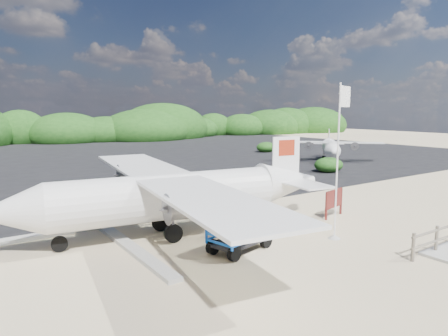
% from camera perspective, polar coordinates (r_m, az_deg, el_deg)
% --- Properties ---
extents(ground, '(160.00, 160.00, 0.00)m').
position_cam_1_polar(ground, '(16.34, 4.10, -10.04)').
color(ground, beige).
extents(asphalt_apron, '(90.00, 50.00, 0.04)m').
position_cam_1_polar(asphalt_apron, '(43.51, -21.32, 0.97)').
color(asphalt_apron, '#B2B2B2').
rests_on(asphalt_apron, ground).
extents(vegetation_band, '(124.00, 8.00, 4.40)m').
position_cam_1_polar(vegetation_band, '(68.00, -26.18, 3.14)').
color(vegetation_band, '#B2B2B2').
rests_on(vegetation_band, ground).
extents(baggage_cart, '(2.86, 2.05, 1.29)m').
position_cam_1_polar(baggage_cart, '(15.01, 2.30, -11.72)').
color(baggage_cart, blue).
rests_on(baggage_cart, ground).
extents(flagpole, '(1.34, 0.92, 6.17)m').
position_cam_1_polar(flagpole, '(16.92, 15.46, -9.68)').
color(flagpole, white).
rests_on(flagpole, ground).
extents(signboard, '(1.67, 0.53, 1.38)m').
position_cam_1_polar(signboard, '(20.16, 15.35, -6.75)').
color(signboard, maroon).
rests_on(signboard, ground).
extents(crew_a, '(0.68, 0.56, 1.61)m').
position_cam_1_polar(crew_a, '(19.91, -4.39, -4.28)').
color(crew_a, '#111241').
rests_on(crew_a, ground).
extents(crew_b, '(0.93, 0.80, 1.66)m').
position_cam_1_polar(crew_b, '(20.40, 1.76, -3.88)').
color(crew_b, '#111241').
rests_on(crew_b, ground).
extents(aircraft_large, '(18.83, 18.83, 4.98)m').
position_cam_1_polar(aircraft_large, '(40.14, 2.11, 0.97)').
color(aircraft_large, '#B2B2B2').
rests_on(aircraft_large, ground).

